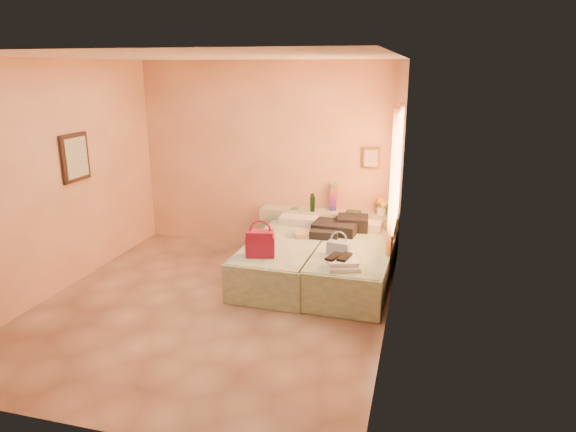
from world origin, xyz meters
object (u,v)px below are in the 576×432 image
green_book (353,212)px  flower_vase (382,205)px  bed_left (286,259)px  bed_right (353,265)px  blue_handbag (338,249)px  water_bottle (312,203)px  magenta_handbag (260,243)px  towel_stack (343,264)px  headboard_ledge (328,232)px

green_book → flower_vase: (0.40, 0.04, 0.13)m
bed_left → flower_vase: 1.66m
bed_right → blue_handbag: blue_handbag is taller
water_bottle → green_book: water_bottle is taller
green_book → magenta_handbag: magenta_handbag is taller
water_bottle → towel_stack: 1.90m
bed_right → towel_stack: bearing=-89.6°
blue_handbag → towel_stack: blue_handbag is taller
blue_handbag → green_book: bearing=101.1°
green_book → towel_stack: green_book is taller
bed_left → magenta_handbag: size_ratio=5.81×
green_book → towel_stack: size_ratio=0.57×
bed_right → magenta_handbag: bearing=-148.1°
water_bottle → magenta_handbag: 1.62m
green_book → towel_stack: bearing=-76.9°
headboard_ledge → magenta_handbag: magenta_handbag is taller
bed_left → bed_right: same height
bed_left → magenta_handbag: (-0.15, -0.61, 0.41)m
headboard_ledge → bed_right: bearing=-63.4°
blue_handbag → towel_stack: (0.12, -0.39, -0.04)m
bed_left → water_bottle: 1.12m
bed_right → magenta_handbag: 1.28m
towel_stack → magenta_handbag: bearing=172.2°
bed_left → magenta_handbag: bearing=-101.8°
bed_right → water_bottle: size_ratio=7.73×
flower_vase → towel_stack: flower_vase is taller
flower_vase → blue_handbag: (-0.38, -1.44, -0.21)m
magenta_handbag → blue_handbag: bearing=2.6°
green_book → magenta_handbag: bearing=-109.8°
bed_right → water_bottle: (-0.76, 0.98, 0.53)m
bed_left → water_bottle: water_bottle is taller
headboard_ledge → magenta_handbag: bearing=-107.4°
bed_right → blue_handbag: (-0.14, -0.36, 0.34)m
flower_vase → towel_stack: size_ratio=0.83×
headboard_ledge → green_book: 0.50m
bed_left → blue_handbag: bearing=-23.9°
bed_right → blue_handbag: bearing=-109.7°
magenta_handbag → towel_stack: magenta_handbag is taller
headboard_ledge → green_book: green_book is taller
headboard_ledge → water_bottle: 0.52m
bed_right → water_bottle: water_bottle is taller
bed_right → flower_vase: 1.23m
headboard_ledge → green_book: size_ratio=10.19×
headboard_ledge → blue_handbag: bearing=-74.8°
headboard_ledge → bed_right: 1.18m
magenta_handbag → blue_handbag: magenta_handbag is taller
bed_left → flower_vase: size_ratio=6.90×
bed_left → flower_vase: (1.14, 1.08, 0.55)m
flower_vase → blue_handbag: 1.50m
towel_stack → headboard_ledge: bearing=105.8°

